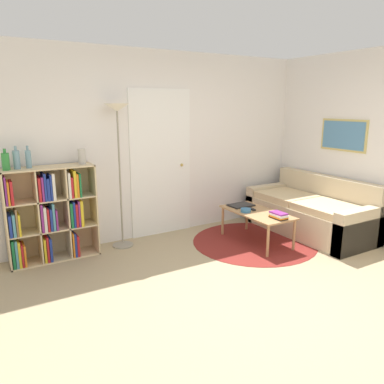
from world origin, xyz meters
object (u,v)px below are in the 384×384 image
at_px(couch, 312,213).
at_px(bowl, 246,210).
at_px(bottle_middle, 17,159).
at_px(bookshelf, 49,214).
at_px(floor_lamp, 118,127).
at_px(bottle_left, 6,161).
at_px(bottle_right, 28,159).
at_px(vase_on_shelf, 82,156).
at_px(laptop, 241,205).
at_px(coffee_table, 257,215).

xyz_separation_m(couch, bowl, (-1.14, 0.14, 0.18)).
xyz_separation_m(couch, bottle_middle, (-3.85, 0.92, 0.98)).
bearing_deg(bookshelf, bowl, -17.71).
xyz_separation_m(bookshelf, bowl, (2.41, -0.77, -0.11)).
relative_size(floor_lamp, bottle_left, 7.83).
bearing_deg(bottle_left, bottle_right, 7.14).
relative_size(bookshelf, bowl, 8.17).
bearing_deg(vase_on_shelf, bottle_right, 178.86).
xyz_separation_m(bookshelf, bottle_left, (-0.41, -0.02, 0.68)).
relative_size(bowl, vase_on_shelf, 0.75).
bearing_deg(bowl, bottle_left, 165.10).
xyz_separation_m(bookshelf, laptop, (2.55, -0.48, -0.13)).
height_order(bookshelf, bottle_middle, bottle_middle).
bearing_deg(coffee_table, bookshelf, 161.98).
distance_m(bookshelf, bowl, 2.53).
bearing_deg(bottle_middle, laptop, -9.69).
distance_m(bookshelf, floor_lamp, 1.36).
relative_size(laptop, vase_on_shelf, 1.87).
distance_m(couch, bowl, 1.17).
xyz_separation_m(floor_lamp, vase_on_shelf, (-0.47, 0.02, -0.34)).
height_order(coffee_table, bottle_left, bottle_left).
relative_size(bottle_left, bottle_middle, 0.92).
bearing_deg(vase_on_shelf, couch, -16.31).
relative_size(couch, bowl, 13.27).
distance_m(floor_lamp, vase_on_shelf, 0.58).
bearing_deg(bottle_right, coffee_table, -17.17).
distance_m(couch, bottle_middle, 4.07).
bearing_deg(bottle_middle, coffee_table, -16.37).
height_order(bookshelf, vase_on_shelf, vase_on_shelf).
xyz_separation_m(bookshelf, bottle_middle, (-0.30, 0.01, 0.69)).
xyz_separation_m(bookshelf, coffee_table, (2.55, -0.83, -0.18)).
xyz_separation_m(floor_lamp, laptop, (1.65, -0.46, -1.14)).
height_order(laptop, bottle_middle, bottle_middle).
xyz_separation_m(laptop, bottle_left, (-2.96, 0.46, 0.81)).
bearing_deg(couch, floor_lamp, 161.43).
bearing_deg(bottle_left, bookshelf, 2.61).
bearing_deg(couch, laptop, 156.63).
height_order(floor_lamp, vase_on_shelf, floor_lamp).
bearing_deg(bottle_right, bottle_middle, -177.80).
bearing_deg(bottle_left, bowl, -14.90).
distance_m(couch, bottle_left, 4.18).
height_order(coffee_table, laptop, laptop).
height_order(laptop, bottle_left, bottle_left).
height_order(coffee_table, bottle_right, bottle_right).
bearing_deg(vase_on_shelf, bottle_middle, 179.43).
height_order(laptop, bottle_right, bottle_right).
distance_m(bottle_left, bottle_middle, 0.12).
bearing_deg(coffee_table, laptop, 90.75).
bearing_deg(coffee_table, floor_lamp, 153.92).
relative_size(bookshelf, couch, 0.62).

